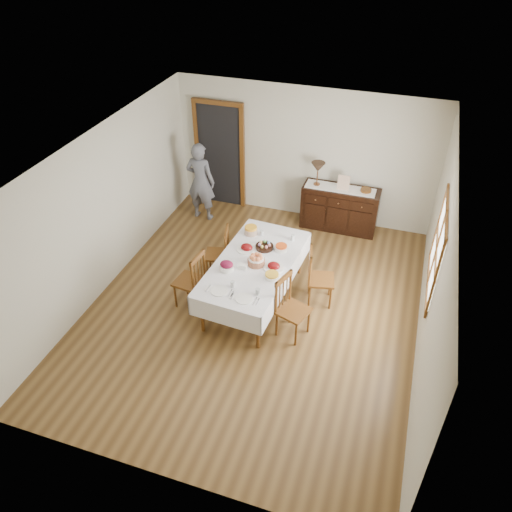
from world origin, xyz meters
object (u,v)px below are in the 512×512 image
(chair_left_near, at_px, (192,279))
(chair_right_far, at_px, (318,276))
(table_lamp, at_px, (318,168))
(chair_left_far, at_px, (220,252))
(chair_right_near, at_px, (291,307))
(person, at_px, (200,179))
(sideboard, at_px, (340,208))
(dining_table, at_px, (254,267))

(chair_left_near, xyz_separation_m, chair_right_far, (1.83, 0.69, -0.01))
(chair_right_far, relative_size, table_lamp, 2.14)
(table_lamp, bearing_deg, chair_right_far, -76.22)
(chair_left_far, xyz_separation_m, chair_right_near, (1.49, -0.98, 0.04))
(chair_left_far, height_order, table_lamp, table_lamp)
(chair_left_near, bearing_deg, person, -153.09)
(chair_right_far, bearing_deg, sideboard, -11.02)
(chair_left_near, distance_m, person, 2.66)
(chair_left_near, bearing_deg, dining_table, 121.49)
(chair_right_far, xyz_separation_m, sideboard, (-0.07, 2.25, -0.07))
(person, xyz_separation_m, table_lamp, (2.19, 0.45, 0.37))
(chair_right_near, bearing_deg, chair_left_far, 75.49)
(table_lamp, bearing_deg, chair_left_near, -113.71)
(chair_right_near, height_order, sideboard, chair_right_near)
(sideboard, distance_m, table_lamp, 0.92)
(dining_table, height_order, sideboard, sideboard)
(dining_table, xyz_separation_m, chair_left_near, (-0.89, -0.41, -0.16))
(person, bearing_deg, chair_left_far, 124.19)
(chair_right_near, height_order, person, person)
(chair_right_near, bearing_deg, person, 62.80)
(chair_left_far, distance_m, chair_right_near, 1.78)
(chair_right_far, bearing_deg, table_lamp, 0.98)
(chair_left_near, xyz_separation_m, table_lamp, (1.29, 2.93, 0.71))
(dining_table, bearing_deg, chair_left_far, 153.75)
(chair_left_far, xyz_separation_m, person, (-1.03, 1.63, 0.38))
(chair_right_near, relative_size, table_lamp, 2.18)
(chair_left_far, bearing_deg, dining_table, 45.11)
(chair_left_far, bearing_deg, sideboard, 127.36)
(chair_left_near, height_order, person, person)
(sideboard, bearing_deg, chair_left_far, -128.16)
(dining_table, xyz_separation_m, table_lamp, (0.40, 2.52, 0.55))
(table_lamp, bearing_deg, dining_table, -98.95)
(chair_left_far, xyz_separation_m, chair_right_far, (1.71, -0.16, 0.03))
(dining_table, bearing_deg, chair_left_near, -151.30)
(chair_right_far, distance_m, sideboard, 2.25)
(person, bearing_deg, sideboard, -168.38)
(sideboard, relative_size, table_lamp, 3.13)
(sideboard, bearing_deg, chair_right_far, -88.22)
(chair_right_far, relative_size, sideboard, 0.68)
(sideboard, xyz_separation_m, table_lamp, (-0.48, -0.01, 0.78))
(dining_table, relative_size, person, 1.36)
(chair_right_near, bearing_deg, chair_left_near, 104.41)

